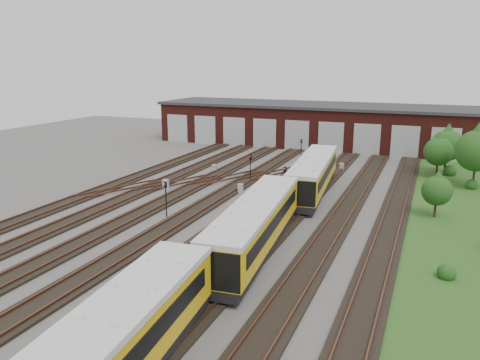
% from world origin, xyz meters
% --- Properties ---
extents(ground, '(120.00, 120.00, 0.00)m').
position_xyz_m(ground, '(0.00, 0.00, 0.00)').
color(ground, '#4C4A47').
rests_on(ground, ground).
extents(track_network, '(30.40, 70.00, 0.33)m').
position_xyz_m(track_network, '(-0.17, 0.59, 0.11)').
color(track_network, black).
rests_on(track_network, ground).
extents(maintenance_shed, '(51.00, 12.50, 6.35)m').
position_xyz_m(maintenance_shed, '(-0.01, 39.97, 3.20)').
color(maintenance_shed, '#511914').
rests_on(maintenance_shed, ground).
extents(grass_verge, '(8.00, 55.00, 0.05)m').
position_xyz_m(grass_verge, '(19.00, 10.00, 0.03)').
color(grass_verge, '#244D19').
rests_on(grass_verge, ground).
extents(metro_train, '(4.31, 47.84, 3.23)m').
position_xyz_m(metro_train, '(6.00, -3.98, 1.99)').
color(metro_train, black).
rests_on(metro_train, ground).
extents(signal_mast_0, '(0.28, 0.27, 3.04)m').
position_xyz_m(signal_mast_0, '(-3.55, 0.16, 1.95)').
color(signal_mast_0, black).
rests_on(signal_mast_0, ground).
extents(signal_mast_1, '(0.29, 0.28, 2.91)m').
position_xyz_m(signal_mast_1, '(-1.54, 14.23, 1.88)').
color(signal_mast_1, black).
rests_on(signal_mast_1, ground).
extents(signal_mast_2, '(0.27, 0.26, 3.23)m').
position_xyz_m(signal_mast_2, '(1.20, 24.81, 2.05)').
color(signal_mast_2, black).
rests_on(signal_mast_2, ground).
extents(signal_mast_3, '(0.29, 0.27, 3.48)m').
position_xyz_m(signal_mast_3, '(4.42, 7.55, 2.21)').
color(signal_mast_3, black).
rests_on(signal_mast_3, ground).
extents(relay_cabinet_0, '(0.68, 0.61, 0.98)m').
position_xyz_m(relay_cabinet_0, '(-8.34, 7.87, 0.49)').
color(relay_cabinet_0, '#A4A8AA').
rests_on(relay_cabinet_0, ground).
extents(relay_cabinet_1, '(0.54, 0.45, 0.90)m').
position_xyz_m(relay_cabinet_1, '(-7.02, 16.67, 0.45)').
color(relay_cabinet_1, '#A4A8AA').
rests_on(relay_cabinet_1, ground).
extents(relay_cabinet_2, '(0.68, 0.64, 0.91)m').
position_xyz_m(relay_cabinet_2, '(-0.71, 9.42, 0.46)').
color(relay_cabinet_2, '#A4A8AA').
rests_on(relay_cabinet_2, ground).
extents(relay_cabinet_3, '(0.70, 0.65, 0.93)m').
position_xyz_m(relay_cabinet_3, '(4.61, 12.58, 0.46)').
color(relay_cabinet_3, '#A4A8AA').
rests_on(relay_cabinet_3, ground).
extents(relay_cabinet_4, '(0.54, 0.46, 0.86)m').
position_xyz_m(relay_cabinet_4, '(6.65, 23.36, 0.43)').
color(relay_cabinet_4, '#A4A8AA').
rests_on(relay_cabinet_4, ground).
extents(tree_0, '(3.58, 3.58, 5.93)m').
position_xyz_m(tree_0, '(18.02, 25.93, 3.81)').
color(tree_0, '#341F17').
rests_on(tree_0, ground).
extents(tree_1, '(3.16, 3.16, 5.24)m').
position_xyz_m(tree_1, '(17.17, 23.72, 3.37)').
color(tree_1, '#341F17').
rests_on(tree_1, ground).
extents(tree_2, '(4.20, 4.20, 6.95)m').
position_xyz_m(tree_2, '(20.66, 20.04, 4.47)').
color(tree_2, '#341F17').
rests_on(tree_2, ground).
extents(tree_3, '(2.47, 2.47, 4.10)m').
position_xyz_m(tree_3, '(17.17, 8.67, 2.63)').
color(tree_3, '#341F17').
rests_on(tree_3, ground).
extents(bush_0, '(1.11, 1.11, 1.11)m').
position_xyz_m(bush_0, '(17.98, -3.31, 0.56)').
color(bush_0, '#194112').
rests_on(bush_0, ground).
extents(bush_1, '(1.45, 1.45, 1.45)m').
position_xyz_m(bush_1, '(18.59, 25.38, 0.73)').
color(bush_1, '#194112').
rests_on(bush_1, ground).
extents(bush_2, '(1.21, 1.21, 1.21)m').
position_xyz_m(bush_2, '(20.53, 19.91, 0.61)').
color(bush_2, '#194112').
rests_on(bush_2, ground).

